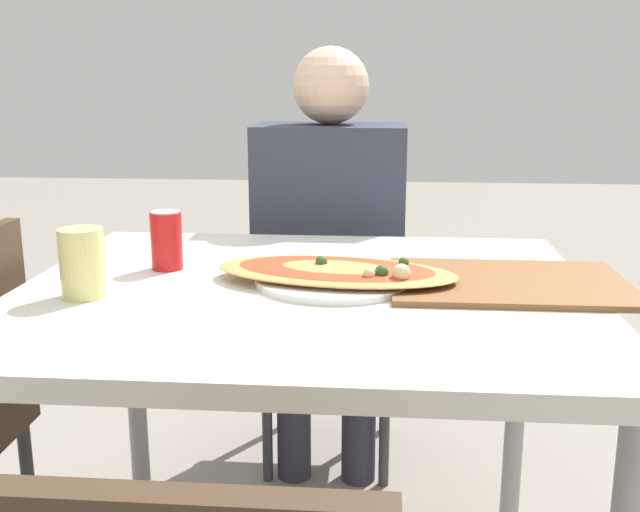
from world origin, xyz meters
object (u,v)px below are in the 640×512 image
dining_table (305,323)px  drink_glass (82,263)px  soda_can (166,240)px  chair_far_seated (332,299)px  person_seated (329,230)px  pizza_main (336,273)px

dining_table → drink_glass: 0.44m
soda_can → chair_far_seated: bearing=66.4°
chair_far_seated → soda_can: bearing=66.4°
person_seated → drink_glass: bearing=63.4°
chair_far_seated → soda_can: size_ratio=6.95×
chair_far_seated → drink_glass: bearing=66.3°
chair_far_seated → pizza_main: 0.83m
soda_can → person_seated: bearing=62.5°
person_seated → drink_glass: size_ratio=9.57×
chair_far_seated → person_seated: person_seated is taller
dining_table → drink_glass: bearing=-165.8°
chair_far_seated → person_seated: bearing=90.0°
chair_far_seated → person_seated: size_ratio=0.70×
dining_table → soda_can: soda_can is taller
person_seated → pizza_main: bearing=95.3°
dining_table → pizza_main: bearing=27.9°
chair_far_seated → soda_can: soda_can is taller
dining_table → person_seated: 0.70m
dining_table → soda_can: 0.36m
pizza_main → soda_can: (-0.37, 0.08, 0.04)m
person_seated → soda_can: size_ratio=9.95×
pizza_main → drink_glass: 0.49m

